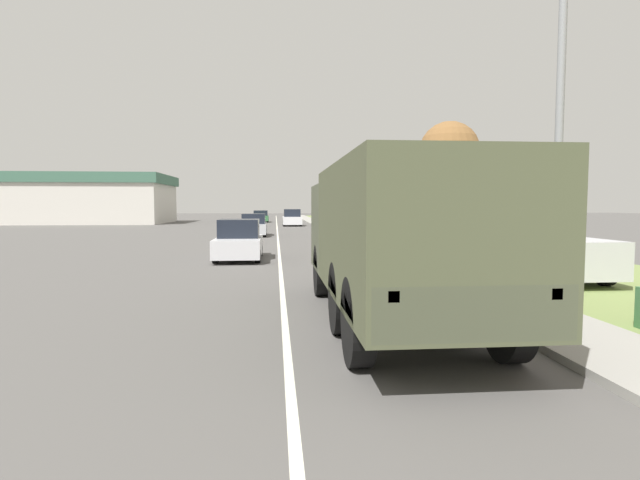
{
  "coord_description": "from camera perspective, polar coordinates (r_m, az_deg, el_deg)",
  "views": [
    {
      "loc": [
        -0.16,
        2.45,
        2.1
      ],
      "look_at": [
        0.77,
        12.74,
        1.37
      ],
      "focal_mm": 28.0,
      "sensor_mm": 36.0,
      "label": 1
    }
  ],
  "objects": [
    {
      "name": "car_fourth_ahead",
      "position": [
        61.26,
        -6.79,
        2.65
      ],
      "size": [
        1.88,
        4.16,
        1.43
      ],
      "color": "#336B3D",
      "rests_on": "ground"
    },
    {
      "name": "pickup_truck",
      "position": [
        15.93,
        23.17,
        -0.76
      ],
      "size": [
        2.08,
        5.06,
        1.79
      ],
      "color": "silver",
      "rests_on": "grass_strip_right"
    },
    {
      "name": "building_distant",
      "position": [
        63.13,
        -24.31,
        4.32
      ],
      "size": [
        16.66,
        12.37,
        5.54
      ],
      "color": "beige",
      "rests_on": "ground"
    },
    {
      "name": "ground_plane",
      "position": [
        37.61,
        -4.88,
        0.81
      ],
      "size": [
        180.0,
        180.0,
        0.0
      ],
      "primitive_type": "plane",
      "color": "#565451"
    },
    {
      "name": "tree_mid_right",
      "position": [
        23.37,
        14.55,
        9.6
      ],
      "size": [
        2.68,
        2.68,
        5.81
      ],
      "color": "brown",
      "rests_on": "grass_strip_right"
    },
    {
      "name": "grass_strip_right",
      "position": [
        38.68,
        8.42,
        0.89
      ],
      "size": [
        7.0,
        120.0,
        0.02
      ],
      "color": "olive",
      "rests_on": "ground"
    },
    {
      "name": "military_truck",
      "position": [
        8.93,
        8.31,
        0.69
      ],
      "size": [
        2.33,
        7.66,
        2.75
      ],
      "color": "#474C38",
      "rests_on": "ground"
    },
    {
      "name": "sidewalk_right",
      "position": [
        37.89,
        1.94,
        0.94
      ],
      "size": [
        1.8,
        120.0,
        0.12
      ],
      "color": "#9E9B93",
      "rests_on": "ground"
    },
    {
      "name": "car_third_ahead",
      "position": [
        50.13,
        -3.2,
        2.48
      ],
      "size": [
        1.85,
        3.91,
        1.68
      ],
      "color": "silver",
      "rests_on": "ground"
    },
    {
      "name": "lamp_post",
      "position": [
        9.71,
        24.54,
        14.08
      ],
      "size": [
        1.69,
        0.24,
        6.17
      ],
      "color": "gray",
      "rests_on": "sidewalk_right"
    },
    {
      "name": "car_second_ahead",
      "position": [
        34.2,
        -7.58,
        1.61
      ],
      "size": [
        1.74,
        4.13,
        1.5
      ],
      "color": "#B7BABF",
      "rests_on": "ground"
    },
    {
      "name": "lane_centre_stripe",
      "position": [
        37.61,
        -4.88,
        0.82
      ],
      "size": [
        0.12,
        120.0,
        0.0
      ],
      "color": "silver",
      "rests_on": "ground"
    },
    {
      "name": "car_nearest_ahead",
      "position": [
        19.5,
        -9.22,
        -0.16
      ],
      "size": [
        1.71,
        4.07,
        1.55
      ],
      "color": "silver",
      "rests_on": "ground"
    }
  ]
}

